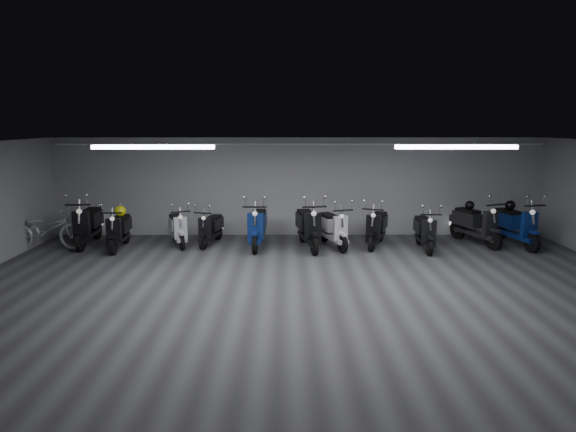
{
  "coord_description": "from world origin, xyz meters",
  "views": [
    {
      "loc": [
        -0.39,
        -8.55,
        3.23
      ],
      "look_at": [
        -0.33,
        2.5,
        1.05
      ],
      "focal_mm": 29.85,
      "sensor_mm": 36.0,
      "label": 1
    }
  ],
  "objects_px": {
    "scooter_3": "(211,223)",
    "helmet_2": "(470,205)",
    "scooter_5": "(308,220)",
    "helmet_0": "(120,211)",
    "scooter_2": "(178,222)",
    "scooter_9": "(476,218)",
    "helmet_1": "(510,205)",
    "scooter_1": "(119,224)",
    "scooter_7": "(377,221)",
    "scooter_8": "(425,226)",
    "scooter_4": "(257,220)",
    "scooter_0": "(88,218)",
    "bicycle": "(45,225)",
    "scooter_10": "(516,219)",
    "scooter_6": "(333,222)"
  },
  "relations": [
    {
      "from": "scooter_5",
      "to": "helmet_0",
      "type": "xyz_separation_m",
      "value": [
        -4.88,
        0.2,
        0.21
      ]
    },
    {
      "from": "scooter_2",
      "to": "scooter_10",
      "type": "xyz_separation_m",
      "value": [
        8.9,
        -0.14,
        0.12
      ]
    },
    {
      "from": "scooter_6",
      "to": "scooter_7",
      "type": "relative_size",
      "value": 1.0
    },
    {
      "from": "scooter_6",
      "to": "scooter_9",
      "type": "relative_size",
      "value": 0.92
    },
    {
      "from": "scooter_5",
      "to": "helmet_2",
      "type": "bearing_deg",
      "value": -1.72
    },
    {
      "from": "scooter_6",
      "to": "scooter_9",
      "type": "bearing_deg",
      "value": -14.71
    },
    {
      "from": "scooter_7",
      "to": "bicycle",
      "type": "relative_size",
      "value": 0.89
    },
    {
      "from": "scooter_2",
      "to": "helmet_1",
      "type": "xyz_separation_m",
      "value": [
        8.84,
        0.13,
        0.43
      ]
    },
    {
      "from": "scooter_0",
      "to": "scooter_7",
      "type": "distance_m",
      "value": 7.62
    },
    {
      "from": "scooter_9",
      "to": "helmet_0",
      "type": "relative_size",
      "value": 6.89
    },
    {
      "from": "scooter_2",
      "to": "bicycle",
      "type": "bearing_deg",
      "value": 166.12
    },
    {
      "from": "scooter_10",
      "to": "scooter_1",
      "type": "bearing_deg",
      "value": 169.33
    },
    {
      "from": "scooter_1",
      "to": "scooter_4",
      "type": "bearing_deg",
      "value": -0.92
    },
    {
      "from": "scooter_10",
      "to": "scooter_9",
      "type": "bearing_deg",
      "value": 155.86
    },
    {
      "from": "scooter_7",
      "to": "scooter_4",
      "type": "bearing_deg",
      "value": -156.26
    },
    {
      "from": "scooter_8",
      "to": "bicycle",
      "type": "height_order",
      "value": "bicycle"
    },
    {
      "from": "helmet_0",
      "to": "scooter_2",
      "type": "bearing_deg",
      "value": 5.6
    },
    {
      "from": "scooter_8",
      "to": "scooter_2",
      "type": "bearing_deg",
      "value": 178.55
    },
    {
      "from": "scooter_7",
      "to": "scooter_9",
      "type": "relative_size",
      "value": 0.92
    },
    {
      "from": "scooter_5",
      "to": "helmet_0",
      "type": "bearing_deg",
      "value": 167.42
    },
    {
      "from": "bicycle",
      "to": "helmet_0",
      "type": "distance_m",
      "value": 1.87
    },
    {
      "from": "scooter_9",
      "to": "helmet_1",
      "type": "bearing_deg",
      "value": -17.77
    },
    {
      "from": "scooter_0",
      "to": "bicycle",
      "type": "xyz_separation_m",
      "value": [
        -0.89,
        -0.45,
        -0.09
      ]
    },
    {
      "from": "scooter_3",
      "to": "scooter_5",
      "type": "relative_size",
      "value": 0.79
    },
    {
      "from": "scooter_2",
      "to": "scooter_10",
      "type": "distance_m",
      "value": 8.9
    },
    {
      "from": "scooter_7",
      "to": "scooter_10",
      "type": "distance_m",
      "value": 3.65
    },
    {
      "from": "scooter_2",
      "to": "scooter_1",
      "type": "bearing_deg",
      "value": 173.27
    },
    {
      "from": "scooter_5",
      "to": "scooter_0",
      "type": "bearing_deg",
      "value": 166.43
    },
    {
      "from": "scooter_3",
      "to": "helmet_2",
      "type": "relative_size",
      "value": 6.66
    },
    {
      "from": "scooter_2",
      "to": "scooter_6",
      "type": "height_order",
      "value": "scooter_6"
    },
    {
      "from": "scooter_5",
      "to": "scooter_3",
      "type": "bearing_deg",
      "value": 161.29
    },
    {
      "from": "helmet_1",
      "to": "helmet_2",
      "type": "xyz_separation_m",
      "value": [
        -1.01,
        0.19,
        -0.03
      ]
    },
    {
      "from": "scooter_1",
      "to": "scooter_7",
      "type": "height_order",
      "value": "scooter_7"
    },
    {
      "from": "scooter_7",
      "to": "scooter_10",
      "type": "relative_size",
      "value": 0.91
    },
    {
      "from": "scooter_8",
      "to": "helmet_0",
      "type": "bearing_deg",
      "value": -179.62
    },
    {
      "from": "scooter_1",
      "to": "scooter_8",
      "type": "bearing_deg",
      "value": -4.24
    },
    {
      "from": "helmet_0",
      "to": "scooter_7",
      "type": "bearing_deg",
      "value": 0.11
    },
    {
      "from": "scooter_0",
      "to": "scooter_4",
      "type": "distance_m",
      "value": 4.5
    },
    {
      "from": "scooter_0",
      "to": "bicycle",
      "type": "distance_m",
      "value": 1.01
    },
    {
      "from": "scooter_2",
      "to": "helmet_2",
      "type": "bearing_deg",
      "value": -19.52
    },
    {
      "from": "scooter_5",
      "to": "scooter_7",
      "type": "distance_m",
      "value": 1.82
    },
    {
      "from": "scooter_0",
      "to": "helmet_1",
      "type": "bearing_deg",
      "value": -3.56
    },
    {
      "from": "scooter_1",
      "to": "scooter_2",
      "type": "bearing_deg",
      "value": 11.69
    },
    {
      "from": "scooter_2",
      "to": "scooter_8",
      "type": "relative_size",
      "value": 0.97
    },
    {
      "from": "scooter_1",
      "to": "helmet_0",
      "type": "xyz_separation_m",
      "value": [
        -0.01,
        0.24,
        0.3
      ]
    },
    {
      "from": "scooter_0",
      "to": "helmet_2",
      "type": "bearing_deg",
      "value": -2.43
    },
    {
      "from": "scooter_8",
      "to": "scooter_9",
      "type": "height_order",
      "value": "scooter_9"
    },
    {
      "from": "helmet_1",
      "to": "scooter_0",
      "type": "bearing_deg",
      "value": -179.31
    },
    {
      "from": "scooter_2",
      "to": "bicycle",
      "type": "height_order",
      "value": "bicycle"
    },
    {
      "from": "scooter_1",
      "to": "scooter_8",
      "type": "relative_size",
      "value": 1.03
    }
  ]
}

